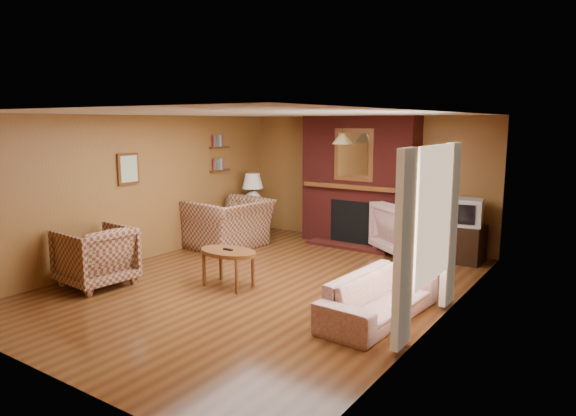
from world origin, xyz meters
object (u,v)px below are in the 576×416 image
Objects in this scene: coffee_table at (228,255)px; floral_sofa at (379,297)px; table_lamp at (253,189)px; side_table at (253,222)px; crt_tv at (467,212)px; plaid_loveseat at (229,224)px; tv_stand at (465,244)px; plaid_armchair at (96,256)px; floral_armchair at (408,228)px; fireplace at (359,182)px.

floral_sofa is at bearing 2.15° from coffee_table.
table_lamp is at bearing 59.69° from floral_sofa.
side_table is 4.20m from crt_tv.
plaid_loveseat reaches higher than tv_stand.
plaid_armchair is 1.31× the size of table_lamp.
coffee_table is at bearing 45.09° from plaid_loveseat.
floral_sofa is at bearing 110.34° from plaid_armchair.
table_lamp reaches higher than plaid_armchair.
plaid_loveseat is at bearing 130.13° from coffee_table.
plaid_loveseat is 1.34× the size of floral_armchair.
floral_sofa is at bearing -92.80° from crt_tv.
coffee_table is (-0.35, -3.35, -0.72)m from fireplace.
plaid_loveseat is 2.41× the size of side_table.
table_lamp is (0.00, -0.00, 0.67)m from side_table.
floral_armchair is at bearing -173.93° from tv_stand.
coffee_table is 1.64× the size of crt_tv.
tv_stand reaches higher than coffee_table.
crt_tv reaches higher than floral_sofa.
tv_stand is (2.40, 3.16, -0.15)m from coffee_table.
coffee_table is at bearing -124.32° from tv_stand.
floral_armchair is 1.44× the size of table_lamp.
floral_sofa is 4.89m from table_lamp.
floral_sofa is 2.56× the size of table_lamp.
floral_sofa is at bearing -34.29° from side_table.
floral_armchair is 3.24m from table_lamp.
table_lamp is 1.30× the size of crt_tv.
coffee_table is (1.60, 0.99, 0.04)m from plaid_armchair.
plaid_armchair reaches higher than side_table.
table_lamp is 4.17m from crt_tv.
fireplace reaches higher than plaid_loveseat.
plaid_armchair is at bearing -87.74° from table_lamp.
floral_armchair is (3.04, 4.10, 0.04)m from plaid_armchair.
floral_armchair is (1.09, -0.24, -0.72)m from fireplace.
crt_tv is (0.00, -0.01, 0.53)m from tv_stand.
fireplace reaches higher than plaid_armchair.
fireplace is 2.35m from side_table.
fireplace is at bearing 84.07° from coffee_table.
fireplace is at bearing 174.70° from crt_tv.
table_lamp is at bearing -161.39° from plaid_loveseat.
floral_armchair reaches higher than side_table.
table_lamp is 1.14× the size of tv_stand.
coffee_table is 3.35m from table_lamp.
plaid_armchair is at bearing -131.08° from tv_stand.
crt_tv reaches higher than plaid_armchair.
tv_stand is 1.14× the size of crt_tv.
floral_armchair is (2.94, 1.33, 0.02)m from plaid_loveseat.
table_lamp is (-2.10, -0.53, -0.23)m from fireplace.
plaid_armchair is at bearing -87.74° from side_table.
coffee_table is at bearing -58.07° from side_table.
fireplace is 2.53m from plaid_loveseat.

